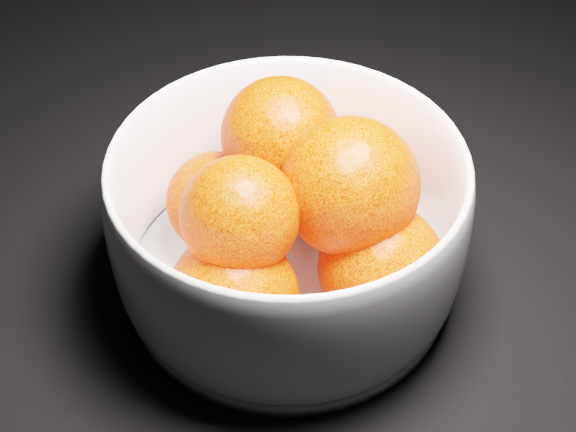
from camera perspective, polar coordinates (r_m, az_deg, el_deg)
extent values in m
cylinder|color=white|center=(0.56, 0.00, -4.17)|extent=(0.22, 0.22, 0.01)
sphere|color=#FF360B|center=(0.56, 2.70, 2.68)|extent=(0.09, 0.09, 0.09)
sphere|color=#FF360B|center=(0.55, -5.05, 0.99)|extent=(0.07, 0.07, 0.07)
sphere|color=#FF360B|center=(0.49, -3.90, -5.74)|extent=(0.08, 0.08, 0.08)
sphere|color=#FF360B|center=(0.51, 6.64, -3.61)|extent=(0.08, 0.08, 0.08)
sphere|color=#FF360B|center=(0.53, -0.54, 5.70)|extent=(0.08, 0.08, 0.08)
sphere|color=#FF360B|center=(0.47, -3.45, 0.03)|extent=(0.07, 0.07, 0.07)
sphere|color=#FF360B|center=(0.49, 4.39, 2.10)|extent=(0.09, 0.09, 0.09)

